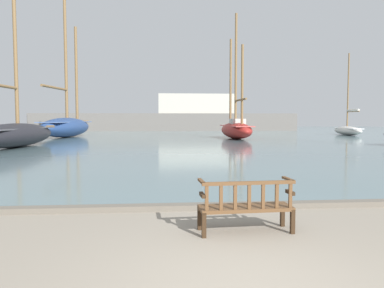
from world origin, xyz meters
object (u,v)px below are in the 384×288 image
sailboat_nearest_starboard (66,125)px  sailboat_outer_port (236,128)px  sailboat_far_starboard (16,133)px  sailboat_outer_starboard (348,129)px  park_bench (246,205)px

sailboat_nearest_starboard → sailboat_outer_port: sailboat_nearest_starboard is taller
sailboat_far_starboard → sailboat_outer_starboard: bearing=26.8°
sailboat_nearest_starboard → sailboat_outer_starboard: sailboat_nearest_starboard is taller
sailboat_outer_starboard → sailboat_nearest_starboard: bearing=-176.1°
park_bench → sailboat_outer_port: bearing=78.7°
sailboat_outer_starboard → sailboat_outer_port: size_ratio=0.80×
sailboat_nearest_starboard → sailboat_outer_starboard: 31.19m
park_bench → sailboat_far_starboard: 22.32m
park_bench → sailboat_outer_port: size_ratio=0.14×
sailboat_far_starboard → sailboat_outer_port: sailboat_far_starboard is taller
sailboat_outer_starboard → sailboat_far_starboard: (-31.07, -15.70, 0.30)m
sailboat_nearest_starboard → sailboat_outer_port: size_ratio=1.26×
sailboat_far_starboard → sailboat_nearest_starboard: bearing=90.2°
sailboat_far_starboard → sailboat_outer_port: 19.05m
park_bench → sailboat_outer_port: sailboat_outer_port is taller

